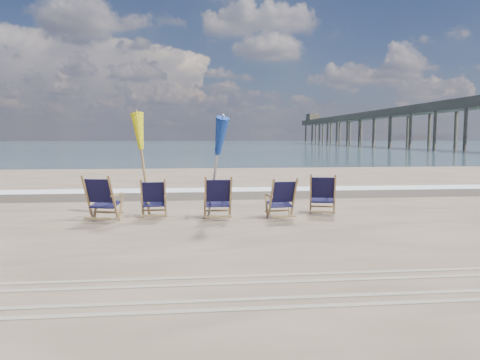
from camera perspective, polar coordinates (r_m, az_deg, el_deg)
The scene contains 12 objects.
ocean at distance 136.30m, azimuth -5.73°, elevation 4.41°, with size 400.00×400.00×0.00m, color #364E5B.
surf_foam at distance 16.73m, azimuth -2.25°, elevation -1.17°, with size 200.00×1.40×0.01m, color silver.
wet_sand_strip at distance 15.24m, azimuth -1.87°, elevation -1.80°, with size 200.00×2.60×0.00m, color #42362A.
tire_tracks at distance 5.90m, azimuth 5.38°, elevation -13.14°, with size 80.00×1.30×0.01m, color gray, non-canonical shape.
beach_chair_0 at distance 10.52m, azimuth -15.23°, elevation -2.24°, with size 0.68×0.77×1.06m, color black, non-canonical shape.
beach_chair_1 at distance 10.86m, azimuth -9.12°, elevation -2.23°, with size 0.60×0.68×0.94m, color black, non-canonical shape.
beach_chair_2 at distance 10.54m, azimuth -1.15°, elevation -2.18°, with size 0.65×0.73×1.01m, color black, non-canonical shape.
beach_chair_3 at distance 10.67m, azimuth 6.62°, elevation -2.25°, with size 0.62×0.69×0.96m, color black, non-canonical shape.
beach_chair_4 at distance 11.35m, azimuth 11.47°, elevation -1.76°, with size 0.65×0.73×1.01m, color black, non-canonical shape.
umbrella_yellow at distance 11.04m, azimuth -11.73°, elevation 5.23°, with size 0.30×0.30×2.43m.
umbrella_blue at distance 10.46m, azimuth -3.12°, elevation 5.26°, with size 0.30×0.30×2.41m.
fishing_pier at distance 91.16m, azimuth 19.37°, elevation 6.67°, with size 4.40×140.00×9.30m, color brown, non-canonical shape.
Camera 1 is at (-1.14, -8.29, 1.86)m, focal length 35.00 mm.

